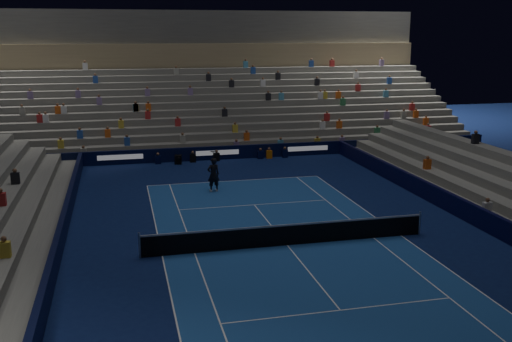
% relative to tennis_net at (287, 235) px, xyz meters
% --- Properties ---
extents(ground, '(90.00, 90.00, 0.00)m').
position_rel_tennis_net_xyz_m(ground, '(0.00, 0.00, -0.50)').
color(ground, '#0B1847').
rests_on(ground, ground).
extents(court_surface, '(10.97, 23.77, 0.01)m').
position_rel_tennis_net_xyz_m(court_surface, '(0.00, 0.00, -0.50)').
color(court_surface, '#1A458F').
rests_on(court_surface, ground).
extents(sponsor_barrier_far, '(44.00, 0.25, 1.00)m').
position_rel_tennis_net_xyz_m(sponsor_barrier_far, '(0.00, 18.50, -0.00)').
color(sponsor_barrier_far, black).
rests_on(sponsor_barrier_far, ground).
extents(sponsor_barrier_east, '(0.25, 37.00, 1.00)m').
position_rel_tennis_net_xyz_m(sponsor_barrier_east, '(9.70, 0.00, -0.00)').
color(sponsor_barrier_east, black).
rests_on(sponsor_barrier_east, ground).
extents(sponsor_barrier_west, '(0.25, 37.00, 1.00)m').
position_rel_tennis_net_xyz_m(sponsor_barrier_west, '(-9.70, 0.00, -0.00)').
color(sponsor_barrier_west, black).
rests_on(sponsor_barrier_west, ground).
extents(grandstand_main, '(44.00, 15.20, 11.20)m').
position_rel_tennis_net_xyz_m(grandstand_main, '(0.00, 27.90, 2.87)').
color(grandstand_main, '#62625D').
rests_on(grandstand_main, ground).
extents(tennis_net, '(12.90, 0.10, 1.10)m').
position_rel_tennis_net_xyz_m(tennis_net, '(0.00, 0.00, 0.00)').
color(tennis_net, '#B2B2B7').
rests_on(tennis_net, ground).
extents(tennis_player, '(0.81, 0.60, 2.03)m').
position_rel_tennis_net_xyz_m(tennis_player, '(-1.70, 9.72, 0.51)').
color(tennis_player, black).
rests_on(tennis_player, ground).
extents(broadcast_camera, '(0.58, 0.98, 0.63)m').
position_rel_tennis_net_xyz_m(broadcast_camera, '(-2.97, 17.66, -0.18)').
color(broadcast_camera, black).
rests_on(broadcast_camera, ground).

